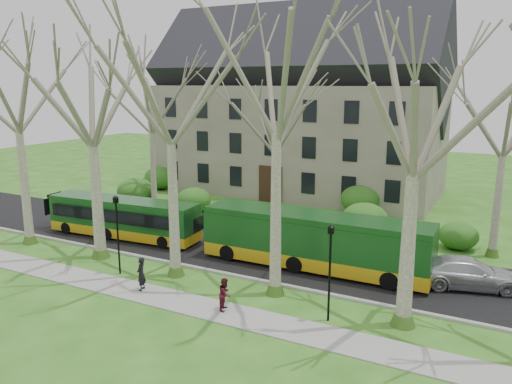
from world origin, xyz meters
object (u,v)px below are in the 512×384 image
at_px(bus_lead, 124,217).
at_px(sedan, 468,273).
at_px(pedestrian_b, 225,294).
at_px(pedestrian_a, 141,274).
at_px(bus_follow, 314,240).

distance_m(bus_lead, sedan, 21.45).
bearing_deg(bus_lead, pedestrian_b, -32.45).
relative_size(pedestrian_a, pedestrian_b, 1.13).
height_order(sedan, pedestrian_b, sedan).
bearing_deg(pedestrian_b, bus_lead, 48.49).
xyz_separation_m(bus_follow, sedan, (7.95, 0.99, -0.84)).
bearing_deg(bus_follow, pedestrian_b, -104.37).
height_order(bus_follow, pedestrian_b, bus_follow).
bearing_deg(sedan, bus_follow, 80.70).
distance_m(sedan, pedestrian_a, 16.50).
distance_m(bus_follow, pedestrian_b, 7.12).
bearing_deg(sedan, bus_lead, 77.54).
distance_m(bus_lead, bus_follow, 13.45).
height_order(bus_follow, sedan, bus_follow).
xyz_separation_m(bus_follow, pedestrian_a, (-6.54, -6.91, -0.75)).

